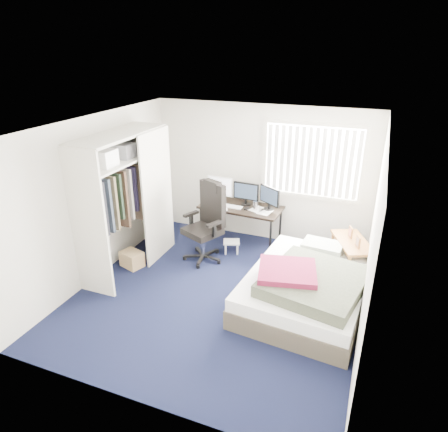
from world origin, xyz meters
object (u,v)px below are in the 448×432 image
at_px(nightstand, 352,245).
at_px(bed, 307,287).
at_px(desk, 242,204).
at_px(office_chair, 206,230).

relative_size(nightstand, bed, 0.43).
relative_size(desk, bed, 0.66).
xyz_separation_m(office_chair, nightstand, (2.36, 0.31, 0.01)).
bearing_deg(nightstand, desk, 166.68).
distance_m(office_chair, bed, 2.02).
bearing_deg(nightstand, office_chair, -172.62).
height_order(office_chair, nightstand, office_chair).
height_order(desk, nightstand, desk).
bearing_deg(nightstand, bed, -115.20).
bearing_deg(desk, office_chair, -114.77).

